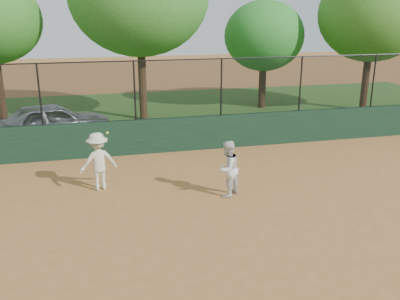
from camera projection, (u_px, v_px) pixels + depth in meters
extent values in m
plane|color=#AD6F37|center=(189.00, 232.00, 10.00)|extent=(80.00, 80.00, 0.00)
cube|color=#173421|center=(151.00, 136.00, 15.38)|extent=(26.00, 0.20, 1.20)
cube|color=#29551A|center=(134.00, 115.00, 21.11)|extent=(36.00, 12.00, 0.01)
imported|color=#A2A6AB|center=(53.00, 122.00, 16.81)|extent=(4.58, 2.84, 1.46)
imported|color=silver|center=(227.00, 169.00, 11.74)|extent=(0.94, 0.91, 1.52)
imported|color=beige|center=(98.00, 161.00, 12.17)|extent=(1.17, 0.88, 1.62)
sphere|color=#C5D12E|center=(107.00, 133.00, 11.79)|extent=(0.07, 0.07, 0.07)
cube|color=black|center=(150.00, 90.00, 14.90)|extent=(26.00, 0.02, 2.00)
cylinder|color=black|center=(149.00, 60.00, 14.60)|extent=(26.00, 0.04, 0.04)
cylinder|color=black|center=(40.00, 95.00, 14.10)|extent=(0.06, 0.06, 2.00)
cylinder|color=black|center=(135.00, 91.00, 14.78)|extent=(0.06, 0.06, 2.00)
cylinder|color=black|center=(221.00, 87.00, 15.47)|extent=(0.06, 0.06, 2.00)
cylinder|color=black|center=(301.00, 84.00, 16.15)|extent=(0.06, 0.06, 2.00)
cylinder|color=black|center=(373.00, 81.00, 16.84)|extent=(0.06, 0.06, 2.00)
cylinder|color=#422917|center=(0.00, 92.00, 19.26)|extent=(0.36, 0.36, 2.76)
cylinder|color=#4E331B|center=(143.00, 86.00, 19.89)|extent=(0.36, 0.36, 3.06)
cylinder|color=#3D2614|center=(262.00, 88.00, 22.48)|extent=(0.36, 0.36, 2.03)
ellipsoid|color=#267024|center=(264.00, 36.00, 21.72)|extent=(3.94, 3.58, 3.40)
cylinder|color=#452A18|center=(365.00, 84.00, 21.86)|extent=(0.36, 0.36, 2.59)
ellipsoid|color=#386D1F|center=(373.00, 14.00, 20.86)|extent=(5.18, 4.71, 4.47)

